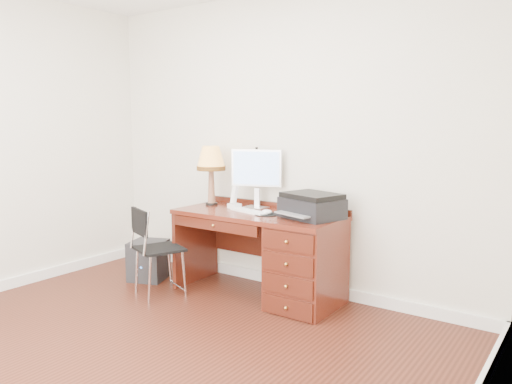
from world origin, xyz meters
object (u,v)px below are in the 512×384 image
Objects in this scene: equipment_box at (149,260)px; chair at (154,243)px; monitor at (257,171)px; desk at (289,255)px; phone at (234,202)px; leg_lamp at (211,162)px; printer at (312,206)px.

chair is at bearing -57.86° from equipment_box.
chair is at bearing -146.96° from monitor.
monitor reaches higher than equipment_box.
monitor is at bearing 74.49° from chair.
phone is at bearing 174.72° from desk.
desk is 2.77× the size of monitor.
phone is (-0.17, -0.13, -0.28)m from monitor.
phone is (0.30, -0.02, -0.35)m from leg_lamp.
chair is at bearing -136.30° from printer.
equipment_box is at bearing 165.38° from chair.
desk is at bearing 50.31° from chair.
desk is at bearing -41.87° from monitor.
equipment_box is at bearing -146.35° from phone.
leg_lamp is (-0.92, 0.08, 0.75)m from desk.
phone is at bearing -1.03° from equipment_box.
printer is 1.80m from equipment_box.
printer reaches higher than chair.
equipment_box is (-1.00, -0.44, -0.90)m from monitor.
phone is 0.81m from chair.
monitor is 0.48m from leg_lamp.
printer is 1.45× the size of equipment_box.
printer is 1.42m from chair.
phone is 1.08m from equipment_box.
monitor is 1.42m from equipment_box.
leg_lamp reaches higher than chair.
monitor reaches higher than printer.
leg_lamp is 0.71× the size of chair.
desk reaches higher than equipment_box.
leg_lamp is at bearing 101.52° from chair.
monitor is at bearing 13.44° from leg_lamp.
printer is 0.82m from phone.
chair is (-0.12, -0.64, -0.68)m from leg_lamp.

